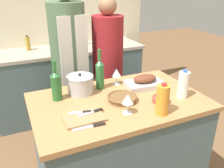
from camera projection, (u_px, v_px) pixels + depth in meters
name	position (u px, v px, depth m)	size (l,w,h in m)	color
kitchen_island	(118.00, 146.00, 2.03)	(1.33, 0.84, 0.91)	#4C666B
back_counter	(70.00, 81.00, 3.32)	(2.02, 0.60, 0.93)	#4C666B
back_wall	(59.00, 18.00, 3.29)	(2.52, 0.10, 2.55)	beige
roasting_pan	(145.00, 82.00, 2.05)	(0.34, 0.23, 0.11)	#BCBCC1
wicker_basket	(122.00, 98.00, 1.81)	(0.23, 0.23, 0.04)	brown
cutting_board	(84.00, 118.00, 1.58)	(0.27, 0.19, 0.02)	#AD7F51
stock_pot	(80.00, 84.00, 1.92)	(0.22, 0.22, 0.17)	#B7B7BC
mixing_bowl	(161.00, 99.00, 1.79)	(0.13, 0.13, 0.05)	#A84C38
juice_jug	(163.00, 100.00, 1.61)	(0.09, 0.09, 0.23)	orange
milk_jug	(183.00, 85.00, 1.84)	(0.08, 0.08, 0.23)	white
wine_bottle_green	(56.00, 85.00, 1.79)	(0.08, 0.08, 0.32)	#28662D
wine_bottle_dark	(100.00, 73.00, 1.98)	(0.07, 0.07, 0.34)	#28662D
wine_glass_left	(128.00, 100.00, 1.61)	(0.08, 0.08, 0.15)	silver
wine_glass_right	(117.00, 73.00, 2.08)	(0.08, 0.08, 0.14)	silver
knife_chef	(90.00, 126.00, 1.50)	(0.22, 0.05, 0.01)	#B7B7BC
knife_paring	(81.00, 112.00, 1.62)	(0.15, 0.06, 0.01)	#B7B7BC
knife_bread	(92.00, 112.00, 1.62)	(0.18, 0.06, 0.01)	#B7B7BC
condiment_bottle_tall	(85.00, 39.00, 3.31)	(0.05, 0.05, 0.16)	#B28E2D
condiment_bottle_short	(28.00, 43.00, 3.02)	(0.06, 0.06, 0.19)	#B28E2D
person_cook_aproned	(69.00, 61.00, 2.48)	(0.37, 0.38, 1.78)	beige
person_cook_guest	(108.00, 65.00, 2.62)	(0.33, 0.33, 1.62)	beige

